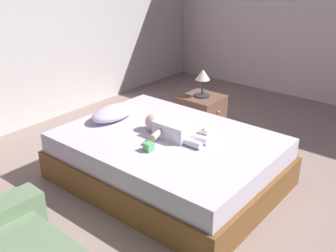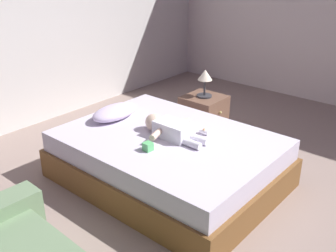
{
  "view_description": "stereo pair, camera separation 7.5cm",
  "coord_description": "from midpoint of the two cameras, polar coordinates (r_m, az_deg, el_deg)",
  "views": [
    {
      "loc": [
        -2.63,
        -1.26,
        2.01
      ],
      "look_at": [
        -0.12,
        0.79,
        0.57
      ],
      "focal_mm": 42.24,
      "sensor_mm": 36.0,
      "label": 1
    },
    {
      "loc": [
        -2.58,
        -1.32,
        2.01
      ],
      "look_at": [
        -0.12,
        0.79,
        0.57
      ],
      "focal_mm": 42.24,
      "sensor_mm": 36.0,
      "label": 2
    }
  ],
  "objects": [
    {
      "name": "pillow",
      "position": [
        3.97,
        -7.12,
        2.01
      ],
      "size": [
        0.53,
        0.29,
        0.13
      ],
      "color": "silver",
      "rests_on": "bed"
    },
    {
      "name": "toy_block",
      "position": [
        3.32,
        -2.26,
        -2.99
      ],
      "size": [
        0.08,
        0.08,
        0.07
      ],
      "color": "#5BC06F",
      "rests_on": "bed"
    },
    {
      "name": "bed",
      "position": [
        3.7,
        0.59,
        -4.81
      ],
      "size": [
        1.46,
        1.98,
        0.47
      ],
      "color": "brown",
      "rests_on": "ground_plane"
    },
    {
      "name": "baby_bottle",
      "position": [
        3.63,
        5.81,
        -0.83
      ],
      "size": [
        0.05,
        0.09,
        0.07
      ],
      "color": "white",
      "rests_on": "bed"
    },
    {
      "name": "ground_plane",
      "position": [
        3.53,
        11.86,
        -11.28
      ],
      "size": [
        8.0,
        8.0,
        0.0
      ],
      "primitive_type": "plane",
      "color": "gray"
    },
    {
      "name": "lamp",
      "position": [
        4.48,
        5.84,
        6.86
      ],
      "size": [
        0.17,
        0.17,
        0.32
      ],
      "color": "#333338",
      "rests_on": "nightstand"
    },
    {
      "name": "baby",
      "position": [
        3.57,
        0.88,
        -0.38
      ],
      "size": [
        0.53,
        0.65,
        0.16
      ],
      "color": "white",
      "rests_on": "bed"
    },
    {
      "name": "nightstand",
      "position": [
        4.63,
        5.6,
        1.43
      ],
      "size": [
        0.43,
        0.46,
        0.48
      ],
      "color": "brown",
      "rests_on": "ground_plane"
    },
    {
      "name": "wall_behind_bed",
      "position": [
        5.06,
        -18.71,
        15.02
      ],
      "size": [
        8.0,
        0.12,
        2.65
      ],
      "primitive_type": "cube",
      "color": "silver",
      "rests_on": "ground_plane"
    },
    {
      "name": "toothbrush",
      "position": [
        3.87,
        1.46,
        0.64
      ],
      "size": [
        0.08,
        0.15,
        0.02
      ],
      "color": "#2F97E7",
      "rests_on": "bed"
    }
  ]
}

